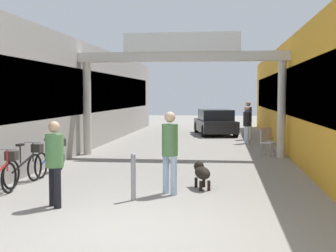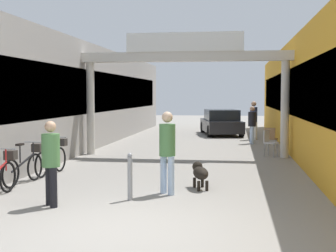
{
  "view_description": "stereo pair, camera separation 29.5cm",
  "coord_description": "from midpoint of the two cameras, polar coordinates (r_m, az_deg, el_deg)",
  "views": [
    {
      "loc": [
        1.42,
        -7.22,
        2.11
      ],
      "look_at": [
        0.0,
        4.7,
        1.3
      ],
      "focal_mm": 50.0,
      "sensor_mm": 36.0,
      "label": 1
    },
    {
      "loc": [
        1.71,
        -7.18,
        2.11
      ],
      "look_at": [
        0.0,
        4.7,
        1.3
      ],
      "focal_mm": 50.0,
      "sensor_mm": 36.0,
      "label": 2
    }
  ],
  "objects": [
    {
      "name": "pedestrian_companion",
      "position": [
        9.03,
        -13.18,
        -3.81
      ],
      "size": [
        0.48,
        0.48,
        1.62
      ],
      "color": "black",
      "rests_on": "ground_plane"
    },
    {
      "name": "ground_plane",
      "position": [
        7.66,
        -4.01,
        -12.12
      ],
      "size": [
        80.0,
        80.0,
        0.0
      ],
      "primitive_type": "plane",
      "color": "gray"
    },
    {
      "name": "storefront_left",
      "position": [
        19.38,
        -11.92,
        3.48
      ],
      "size": [
        3.0,
        26.0,
        4.02
      ],
      "color": "#9E9993",
      "rests_on": "ground_plane"
    },
    {
      "name": "arcade_sign_gateway",
      "position": [
        16.02,
        2.6,
        6.89
      ],
      "size": [
        7.4,
        0.47,
        4.19
      ],
      "color": "beige",
      "rests_on": "ground_plane"
    },
    {
      "name": "storefront_right",
      "position": [
        18.54,
        19.2,
        3.34
      ],
      "size": [
        3.0,
        26.0,
        4.02
      ],
      "color": "gold",
      "rests_on": "ground_plane"
    },
    {
      "name": "pedestrian_carrying_crate",
      "position": [
        20.39,
        10.62,
        0.43
      ],
      "size": [
        0.39,
        0.4,
        1.61
      ],
      "color": "#A5BFE0",
      "rests_on": "ground_plane"
    },
    {
      "name": "parked_car_black",
      "position": [
        24.66,
        6.84,
        0.42
      ],
      "size": [
        2.45,
        4.25,
        1.33
      ],
      "color": "black",
      "rests_on": "ground_plane"
    },
    {
      "name": "pedestrian_with_dog",
      "position": [
        9.86,
        0.77,
        -2.56
      ],
      "size": [
        0.48,
        0.48,
        1.75
      ],
      "color": "#A5BFE0",
      "rests_on": "ground_plane"
    },
    {
      "name": "cafe_chair_wood_farther",
      "position": [
        17.72,
        12.85,
        -1.32
      ],
      "size": [
        0.51,
        0.51,
        0.89
      ],
      "color": "gray",
      "rests_on": "ground_plane"
    },
    {
      "name": "dog_on_leash",
      "position": [
        10.55,
        4.72,
        -5.68
      ],
      "size": [
        0.5,
        0.83,
        0.58
      ],
      "color": "black",
      "rests_on": "ground_plane"
    },
    {
      "name": "bicycle_blue_third",
      "position": [
        12.77,
        -13.2,
        -3.77
      ],
      "size": [
        0.46,
        1.69,
        0.98
      ],
      "color": "black",
      "rests_on": "ground_plane"
    },
    {
      "name": "bicycle_black_second",
      "position": [
        11.56,
        -16.25,
        -4.62
      ],
      "size": [
        0.46,
        1.68,
        0.98
      ],
      "color": "black",
      "rests_on": "ground_plane"
    },
    {
      "name": "pedestrian_elderly_walking",
      "position": [
        22.18,
        10.77,
        1.01
      ],
      "size": [
        0.47,
        0.47,
        1.8
      ],
      "color": "silver",
      "rests_on": "ground_plane"
    },
    {
      "name": "bollard_post_metal",
      "position": [
        9.39,
        -3.76,
        -6.13
      ],
      "size": [
        0.1,
        0.1,
        0.95
      ],
      "color": "gray",
      "rests_on": "ground_plane"
    },
    {
      "name": "cafe_chair_aluminium_nearer",
      "position": [
        16.34,
        12.72,
        -1.75
      ],
      "size": [
        0.54,
        0.54,
        0.89
      ],
      "color": "gray",
      "rests_on": "ground_plane"
    }
  ]
}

